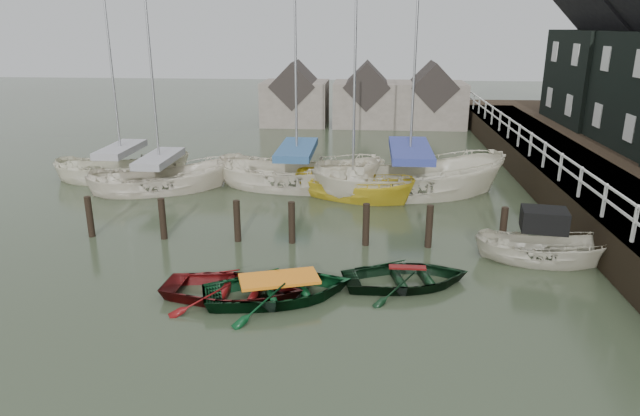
# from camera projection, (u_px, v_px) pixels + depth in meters

# --- Properties ---
(ground) EXTENTS (120.00, 120.00, 0.00)m
(ground) POSITION_uv_depth(u_px,v_px,m) (321.00, 284.00, 15.72)
(ground) COLOR #2B3320
(ground) RESTS_ON ground
(pier) EXTENTS (3.04, 32.00, 2.70)m
(pier) POSITION_uv_depth(u_px,v_px,m) (563.00, 175.00, 24.21)
(pier) COLOR black
(pier) RESTS_ON ground
(mooring_pilings) EXTENTS (13.72, 0.22, 1.80)m
(mooring_pilings) POSITION_uv_depth(u_px,v_px,m) (294.00, 228.00, 18.50)
(mooring_pilings) COLOR black
(mooring_pilings) RESTS_ON ground
(far_sheds) EXTENTS (14.00, 4.08, 4.39)m
(far_sheds) POSITION_uv_depth(u_px,v_px,m) (364.00, 98.00, 39.72)
(far_sheds) COLOR #665B51
(far_sheds) RESTS_ON ground
(rowboat_red) EXTENTS (3.84, 2.84, 0.77)m
(rowboat_red) POSITION_uv_depth(u_px,v_px,m) (234.00, 297.00, 14.92)
(rowboat_red) COLOR #5A0C0D
(rowboat_red) RESTS_ON ground
(rowboat_green) EXTENTS (4.58, 3.87, 0.81)m
(rowboat_green) POSITION_uv_depth(u_px,v_px,m) (280.00, 298.00, 14.88)
(rowboat_green) COLOR black
(rowboat_green) RESTS_ON ground
(rowboat_dkgreen) EXTENTS (3.97, 3.21, 0.73)m
(rowboat_dkgreen) POSITION_uv_depth(u_px,v_px,m) (407.00, 285.00, 15.64)
(rowboat_dkgreen) COLOR black
(rowboat_dkgreen) RESTS_ON ground
(motorboat) EXTENTS (4.12, 2.06, 2.36)m
(motorboat) POSITION_uv_depth(u_px,v_px,m) (541.00, 258.00, 17.14)
(motorboat) COLOR #BCB7A1
(motorboat) RESTS_ON ground
(sailboat_a) EXTENTS (6.45, 4.33, 11.29)m
(sailboat_a) POSITION_uv_depth(u_px,v_px,m) (162.00, 189.00, 24.47)
(sailboat_a) COLOR beige
(sailboat_a) RESTS_ON ground
(sailboat_b) EXTENTS (7.67, 3.77, 11.23)m
(sailboat_b) POSITION_uv_depth(u_px,v_px,m) (297.00, 186.00, 24.95)
(sailboat_b) COLOR beige
(sailboat_b) RESTS_ON ground
(sailboat_c) EXTENTS (5.76, 4.09, 9.90)m
(sailboat_c) POSITION_uv_depth(u_px,v_px,m) (353.00, 196.00, 23.58)
(sailboat_c) COLOR gold
(sailboat_c) RESTS_ON ground
(sailboat_d) EXTENTS (8.63, 4.56, 13.00)m
(sailboat_d) POSITION_uv_depth(u_px,v_px,m) (408.00, 192.00, 24.00)
(sailboat_d) COLOR beige
(sailboat_d) RESTS_ON ground
(sailboat_e) EXTENTS (6.37, 3.16, 10.71)m
(sailboat_e) POSITION_uv_depth(u_px,v_px,m) (124.00, 178.00, 26.17)
(sailboat_e) COLOR beige
(sailboat_e) RESTS_ON ground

